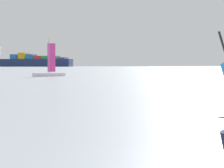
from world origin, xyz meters
The scene contains 2 objects.
cargo_ship centered at (-225.21, 788.71, 9.92)m, with size 154.20×39.57×40.43m.
small_sailboat centered at (-29.20, 104.08, 0.77)m, with size 7.25×8.02×9.22m.
Camera 1 is at (-2.66, -13.63, 2.80)m, focal length 78.16 mm.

